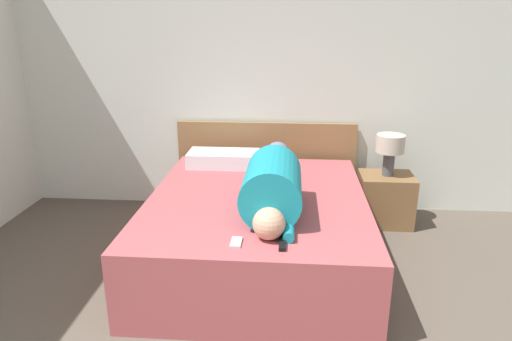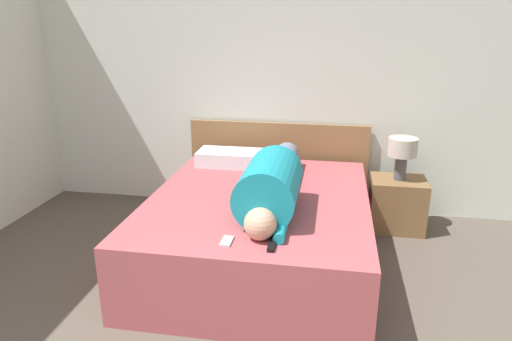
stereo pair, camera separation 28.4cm
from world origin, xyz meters
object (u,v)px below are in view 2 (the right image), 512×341
Objects in this scene: pillow_near_headboard at (233,158)px; person_lying at (273,183)px; bed at (259,229)px; nightstand at (397,204)px; table_lamp at (402,151)px; tv_remote at (272,245)px; cell_phone at (227,241)px.

person_lying is at bearing -61.11° from pillow_near_headboard.
nightstand is (1.12, 0.79, -0.04)m from bed.
pillow_near_headboard is (-0.49, 0.89, -0.10)m from person_lying.
person_lying reaches higher than table_lamp.
nightstand is 0.29× the size of person_lying.
tv_remote is at bearing -82.49° from person_lying.
nightstand is 0.75× the size of pillow_near_headboard.
bed is 3.13× the size of pillow_near_headboard.
tv_remote reaches higher than cell_phone.
tv_remote is at bearing -119.98° from table_lamp.
table_lamp is 2.52× the size of tv_remote.
table_lamp is 1.98m from cell_phone.
table_lamp is (1.12, 0.79, 0.46)m from bed.
bed reaches higher than nightstand.
table_lamp is at bearing 52.89° from cell_phone.
bed is 1.22× the size of person_lying.
pillow_near_headboard is (-0.37, 0.73, 0.34)m from bed.
bed is 0.83m from cell_phone.
cell_phone is at bearing -127.11° from nightstand.
tv_remote is at bearing -119.98° from nightstand.
bed is 4.16× the size of nightstand.
person_lying reaches higher than tv_remote.
person_lying reaches higher than nightstand.
person_lying is 12.50× the size of cell_phone.
pillow_near_headboard reaches higher than bed.
cell_phone is at bearing -78.80° from pillow_near_headboard.
bed is 13.25× the size of tv_remote.
bed is 0.88m from pillow_near_headboard.
person_lying is at bearing -52.48° from bed.
person_lying is 10.84× the size of tv_remote.
pillow_near_headboard is (-1.49, -0.07, 0.38)m from nightstand.
bed is 15.29× the size of cell_phone.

